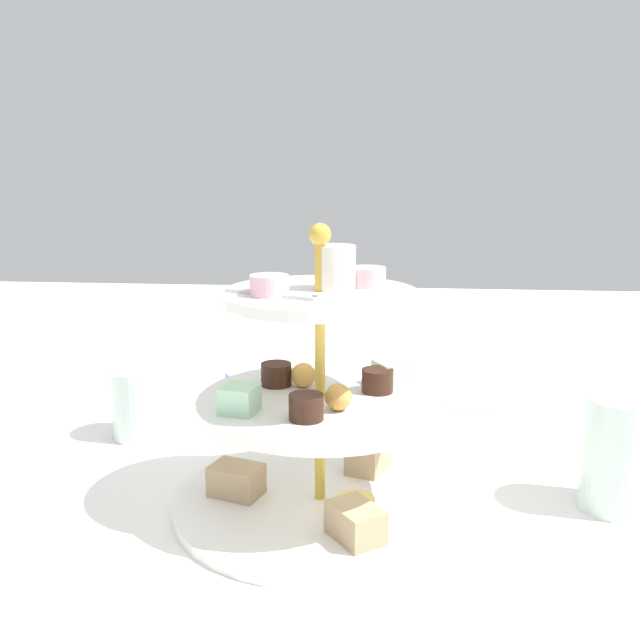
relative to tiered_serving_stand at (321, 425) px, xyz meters
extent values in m
plane|color=white|center=(0.00, 0.00, -0.08)|extent=(2.40, 2.40, 0.00)
cylinder|color=white|center=(0.00, 0.00, -0.08)|extent=(0.28, 0.28, 0.01)
cylinder|color=white|center=(0.00, 0.00, 0.02)|extent=(0.23, 0.23, 0.01)
cylinder|color=white|center=(0.00, 0.00, 0.12)|extent=(0.18, 0.18, 0.01)
cylinder|color=gold|center=(0.00, 0.00, 0.05)|extent=(0.01, 0.01, 0.26)
sphere|color=gold|center=(0.00, 0.00, 0.18)|extent=(0.02, 0.02, 0.02)
cube|color=tan|center=(0.04, 0.07, -0.06)|extent=(0.05, 0.06, 0.03)
cube|color=tan|center=(-0.08, 0.00, -0.06)|extent=(0.06, 0.05, 0.03)
cube|color=tan|center=(0.04, -0.07, -0.06)|extent=(0.06, 0.06, 0.03)
cylinder|color=#E5C660|center=(0.03, -0.03, -0.07)|extent=(0.04, 0.04, 0.01)
cylinder|color=#381E14|center=(0.05, 0.02, 0.04)|extent=(0.03, 0.03, 0.02)
cylinder|color=#381E14|center=(-0.05, 0.03, 0.04)|extent=(0.03, 0.03, 0.02)
cylinder|color=#381E14|center=(-0.01, -0.06, 0.04)|extent=(0.03, 0.03, 0.02)
cube|color=#B2E5BC|center=(0.07, 0.04, 0.04)|extent=(0.04, 0.04, 0.02)
cube|color=#B2E5BC|center=(-0.07, -0.04, 0.04)|extent=(0.04, 0.04, 0.02)
sphere|color=gold|center=(-0.02, 0.03, 0.04)|extent=(0.02, 0.02, 0.02)
sphere|color=gold|center=(0.02, -0.03, 0.04)|extent=(0.02, 0.02, 0.02)
cylinder|color=#F2B7C1|center=(-0.04, -0.03, 0.14)|extent=(0.03, 0.03, 0.02)
cylinder|color=#F2B7C1|center=(0.04, 0.03, 0.14)|extent=(0.03, 0.03, 0.02)
cylinder|color=white|center=(0.01, 0.01, 0.15)|extent=(0.04, 0.04, 0.04)
cube|color=silver|center=(-0.04, -0.03, 0.13)|extent=(0.09, 0.04, 0.00)
cube|color=silver|center=(0.04, -0.03, 0.13)|extent=(0.09, 0.03, 0.00)
cylinder|color=silver|center=(0.28, 0.03, -0.03)|extent=(0.07, 0.07, 0.11)
cylinder|color=silver|center=(-0.23, 0.16, -0.04)|extent=(0.06, 0.06, 0.08)
cylinder|color=white|center=(-0.12, 0.27, -0.08)|extent=(0.09, 0.09, 0.01)
cylinder|color=white|center=(-0.12, 0.27, -0.06)|extent=(0.06, 0.06, 0.04)
cylinder|color=#4772B2|center=(-0.12, 0.27, -0.04)|extent=(0.06, 0.06, 0.01)
cube|color=silver|center=(0.12, 0.31, -0.08)|extent=(0.16, 0.08, 0.00)
camera|label=1|loc=(0.06, -0.64, 0.25)|focal=40.64mm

